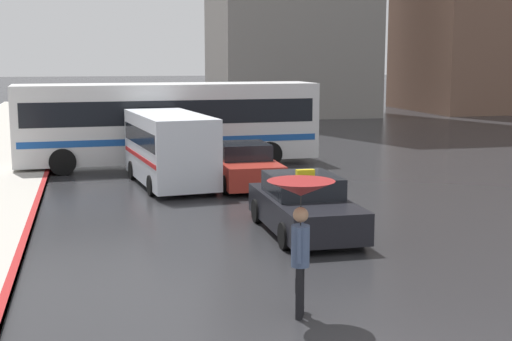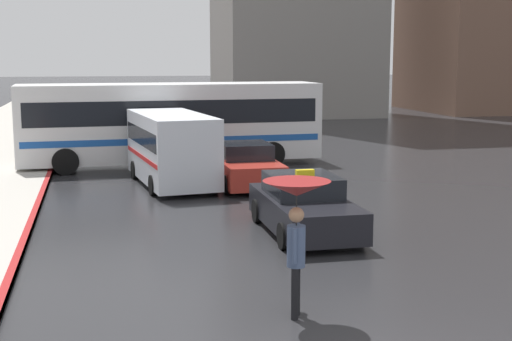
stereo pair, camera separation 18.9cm
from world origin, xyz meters
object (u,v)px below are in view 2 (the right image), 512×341
(city_bus, at_px, (171,120))
(sedan_red, at_px, (246,166))
(ambulance_van, at_px, (171,146))
(taxi, at_px, (304,206))
(pedestrian_with_umbrella, at_px, (296,207))
(traffic_light, at_px, (16,51))

(city_bus, bearing_deg, sedan_red, -161.42)
(sedan_red, xyz_separation_m, ambulance_van, (-2.34, 0.74, 0.66))
(ambulance_van, xyz_separation_m, city_bus, (0.44, 4.23, 0.46))
(taxi, height_order, ambulance_van, ambulance_van)
(city_bus, bearing_deg, pedestrian_with_umbrella, 178.46)
(ambulance_van, distance_m, pedestrian_with_umbrella, 12.61)
(taxi, bearing_deg, sedan_red, -89.28)
(taxi, distance_m, city_bus, 11.62)
(taxi, xyz_separation_m, sedan_red, (-0.08, 6.42, 0.01))
(traffic_light, bearing_deg, ambulance_van, 73.07)
(taxi, relative_size, pedestrian_with_umbrella, 1.89)
(sedan_red, distance_m, traffic_light, 12.90)
(taxi, xyz_separation_m, city_bus, (-1.99, 11.39, 1.12))
(taxi, height_order, traffic_light, traffic_light)
(traffic_light, bearing_deg, city_bus, 75.92)
(sedan_red, distance_m, ambulance_van, 2.55)
(city_bus, distance_m, pedestrian_with_umbrella, 16.81)
(city_bus, distance_m, traffic_light, 16.54)
(sedan_red, bearing_deg, traffic_light, 61.62)
(sedan_red, distance_m, pedestrian_with_umbrella, 12.01)
(city_bus, height_order, traffic_light, traffic_light)
(sedan_red, relative_size, pedestrian_with_umbrella, 1.78)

